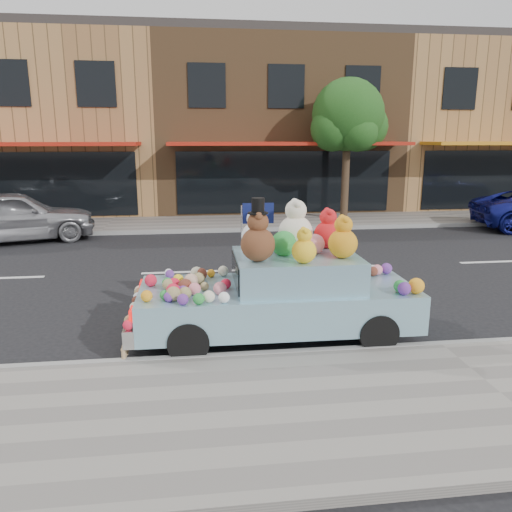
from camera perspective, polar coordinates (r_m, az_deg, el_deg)
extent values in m
plane|color=black|center=(12.54, 9.89, -1.25)|extent=(120.00, 120.00, 0.00)
cube|color=gray|center=(6.97, 26.10, -14.25)|extent=(60.00, 3.00, 0.12)
cube|color=gray|center=(18.70, 4.10, 3.95)|extent=(60.00, 3.00, 0.12)
cube|color=gray|center=(8.13, 20.33, -9.67)|extent=(60.00, 0.12, 0.13)
cube|color=gray|center=(17.26, 5.07, 3.14)|extent=(60.00, 0.12, 0.13)
cube|color=#A47645|center=(24.43, -22.98, 13.28)|extent=(10.00, 8.00, 7.00)
cube|color=#332D2B|center=(24.75, -23.80, 21.72)|extent=(10.00, 8.00, 0.30)
cube|color=black|center=(20.64, -25.37, 7.34)|extent=(8.50, 0.06, 2.40)
cube|color=#AF1E10|center=(19.74, -26.59, 11.38)|extent=(9.00, 1.80, 0.12)
cube|color=black|center=(20.65, -26.41, 17.29)|extent=(1.40, 0.06, 1.60)
cube|color=black|center=(19.94, -17.82, 18.20)|extent=(1.40, 0.06, 1.60)
cube|color=brown|center=(23.87, 1.59, 14.32)|extent=(10.00, 8.00, 7.00)
cube|color=#332D2B|center=(24.20, 1.65, 22.99)|extent=(10.00, 8.00, 0.30)
cube|color=black|center=(19.98, 3.33, 8.44)|extent=(8.50, 0.06, 2.40)
cube|color=#AF1E10|center=(19.04, 3.88, 12.71)|extent=(9.00, 1.80, 0.12)
cube|color=black|center=(19.66, -5.64, 18.83)|extent=(1.40, 0.06, 1.60)
cube|color=black|center=(19.99, 3.48, 18.78)|extent=(1.40, 0.06, 1.60)
cube|color=black|center=(20.75, 12.08, 18.32)|extent=(1.40, 0.06, 1.60)
cube|color=#A47645|center=(27.25, 23.45, 13.15)|extent=(10.00, 8.00, 7.00)
cube|color=#332D2B|center=(27.54, 24.20, 20.73)|extent=(10.00, 8.00, 0.30)
cube|color=black|center=(22.35, 22.28, 17.28)|extent=(1.40, 0.06, 1.60)
cylinder|color=#38281C|center=(19.01, 10.17, 8.60)|extent=(0.28, 0.28, 3.20)
sphere|color=#194313|center=(18.96, 10.47, 15.60)|extent=(2.60, 2.60, 2.60)
sphere|color=#194313|center=(19.45, 12.17, 14.29)|extent=(1.80, 1.80, 1.80)
sphere|color=#194313|center=(18.58, 8.77, 14.17)|extent=(1.60, 1.60, 1.60)
sphere|color=#194313|center=(18.44, 11.57, 13.75)|extent=(1.40, 1.40, 1.40)
sphere|color=#194313|center=(19.44, 9.01, 14.72)|extent=(1.60, 1.60, 1.60)
imported|color=#A4A4A9|center=(16.88, -25.95, 4.12)|extent=(5.02, 3.18, 1.59)
cylinder|color=black|center=(7.72, 13.77, -8.55)|extent=(0.60, 0.20, 0.60)
cylinder|color=black|center=(9.10, 10.36, -4.96)|extent=(0.60, 0.20, 0.60)
cylinder|color=black|center=(7.26, -7.74, -9.71)|extent=(0.60, 0.20, 0.60)
cylinder|color=black|center=(8.72, -7.61, -5.69)|extent=(0.60, 0.20, 0.60)
cube|color=#8ABBCE|center=(7.99, 2.41, -5.48)|extent=(4.31, 1.73, 0.60)
cube|color=#8ABBCE|center=(7.88, 4.60, -1.60)|extent=(1.91, 1.51, 0.50)
cube|color=silver|center=(8.01, -13.61, -6.96)|extent=(0.17, 1.78, 0.26)
cube|color=red|center=(7.26, -13.96, -6.45)|extent=(0.06, 0.28, 0.16)
cube|color=red|center=(8.54, -12.88, -3.36)|extent=(0.06, 0.28, 0.16)
cube|color=black|center=(7.76, -2.30, -1.82)|extent=(0.05, 1.30, 0.40)
sphere|color=#532D17|center=(7.33, 0.22, 1.35)|extent=(0.51, 0.51, 0.51)
sphere|color=#532D17|center=(7.26, 0.22, 3.89)|extent=(0.32, 0.32, 0.32)
sphere|color=#532D17|center=(7.14, 0.34, 4.55)|extent=(0.12, 0.12, 0.12)
sphere|color=#532D17|center=(7.36, 0.11, 4.82)|extent=(0.12, 0.12, 0.12)
cylinder|color=black|center=(7.24, 0.22, 4.94)|extent=(0.30, 0.30, 0.02)
cylinder|color=black|center=(7.23, 0.22, 5.80)|extent=(0.19, 0.19, 0.22)
sphere|color=beige|center=(8.11, 4.53, 2.68)|extent=(0.56, 0.56, 0.56)
sphere|color=beige|center=(8.05, 4.58, 5.22)|extent=(0.35, 0.35, 0.35)
sphere|color=beige|center=(7.92, 4.77, 5.90)|extent=(0.13, 0.13, 0.13)
sphere|color=beige|center=(8.15, 4.42, 6.13)|extent=(0.13, 0.13, 0.13)
sphere|color=#C57B12|center=(7.65, 9.89, 1.41)|extent=(0.45, 0.45, 0.45)
sphere|color=#C57B12|center=(7.59, 9.98, 3.53)|extent=(0.28, 0.28, 0.28)
sphere|color=#C57B12|center=(7.49, 10.22, 4.08)|extent=(0.11, 0.11, 0.11)
sphere|color=#C57B12|center=(7.67, 9.79, 4.32)|extent=(0.11, 0.11, 0.11)
sphere|color=red|center=(8.29, 8.19, 2.44)|extent=(0.45, 0.45, 0.45)
sphere|color=red|center=(8.24, 8.26, 4.42)|extent=(0.28, 0.28, 0.28)
sphere|color=red|center=(8.13, 8.46, 4.95)|extent=(0.11, 0.11, 0.11)
sphere|color=red|center=(8.32, 8.10, 5.15)|extent=(0.11, 0.11, 0.11)
sphere|color=white|center=(8.12, -0.12, 2.30)|extent=(0.44, 0.44, 0.44)
sphere|color=white|center=(8.07, -0.12, 4.29)|extent=(0.27, 0.27, 0.27)
sphere|color=white|center=(7.96, -0.04, 4.82)|extent=(0.10, 0.10, 0.10)
sphere|color=white|center=(8.15, -0.21, 5.02)|extent=(0.10, 0.10, 0.10)
sphere|color=#F9A81B|center=(7.26, 5.51, 0.57)|extent=(0.36, 0.36, 0.36)
sphere|color=#F9A81B|center=(7.21, 5.55, 2.36)|extent=(0.22, 0.22, 0.22)
sphere|color=#F9A81B|center=(7.12, 5.71, 2.82)|extent=(0.09, 0.09, 0.09)
sphere|color=#F9A81B|center=(7.27, 5.43, 3.05)|extent=(0.09, 0.09, 0.09)
sphere|color=#248432|center=(7.75, 3.21, 1.43)|extent=(0.40, 0.40, 0.40)
sphere|color=#DB6D78|center=(7.90, 6.72, 1.37)|extent=(0.32, 0.32, 0.32)
sphere|color=#5C2A80|center=(7.51, -8.97, -3.90)|extent=(0.15, 0.15, 0.15)
sphere|color=yellow|center=(8.02, -8.87, -2.67)|extent=(0.17, 0.17, 0.17)
sphere|color=olive|center=(7.68, -5.91, -3.45)|extent=(0.13, 0.13, 0.13)
sphere|color=#5C2A80|center=(7.23, -9.94, -4.62)|extent=(0.15, 0.15, 0.15)
sphere|color=beige|center=(7.12, -5.42, -4.64)|extent=(0.18, 0.18, 0.18)
sphere|color=#DB6D78|center=(7.48, -7.03, -3.75)|extent=(0.19, 0.19, 0.19)
sphere|color=#5C2A80|center=(7.48, -8.33, -3.93)|extent=(0.15, 0.15, 0.15)
sphere|color=#5C2A80|center=(8.40, -9.83, -2.05)|extent=(0.15, 0.15, 0.15)
sphere|color=#248432|center=(7.33, -10.41, -4.41)|extent=(0.14, 0.14, 0.14)
sphere|color=olive|center=(8.00, -6.55, -2.56)|extent=(0.19, 0.19, 0.19)
sphere|color=beige|center=(8.29, -6.79, -1.94)|extent=(0.21, 0.21, 0.21)
sphere|color=white|center=(7.08, -3.68, -4.76)|extent=(0.16, 0.16, 0.16)
sphere|color=#DB6D78|center=(7.35, -10.11, -4.37)|extent=(0.14, 0.14, 0.14)
sphere|color=white|center=(8.51, -9.96, -1.89)|extent=(0.14, 0.14, 0.14)
sphere|color=#248432|center=(7.05, -6.57, -4.89)|extent=(0.17, 0.17, 0.17)
sphere|color=red|center=(7.73, -3.46, -3.19)|extent=(0.16, 0.16, 0.16)
sphere|color=orange|center=(8.39, -5.16, -1.97)|extent=(0.14, 0.14, 0.14)
sphere|color=red|center=(7.44, -9.46, -3.86)|extent=(0.20, 0.20, 0.20)
sphere|color=olive|center=(7.30, -8.10, -4.23)|extent=(0.19, 0.19, 0.19)
sphere|color=red|center=(7.78, -9.35, -3.15)|extent=(0.19, 0.19, 0.19)
sphere|color=#248432|center=(7.87, -10.09, -3.05)|extent=(0.17, 0.17, 0.17)
sphere|color=red|center=(8.01, -11.94, -2.75)|extent=(0.19, 0.19, 0.19)
sphere|color=olive|center=(7.75, -9.98, -3.24)|extent=(0.18, 0.18, 0.18)
sphere|color=beige|center=(8.43, -3.78, -1.72)|extent=(0.18, 0.18, 0.18)
sphere|color=orange|center=(7.29, -12.39, -4.49)|extent=(0.17, 0.17, 0.17)
sphere|color=#DB6D78|center=(7.44, -4.13, -3.71)|extent=(0.20, 0.20, 0.20)
sphere|color=#5A2619|center=(7.60, -8.10, -3.39)|extent=(0.22, 0.22, 0.22)
sphere|color=#5C2A80|center=(7.06, -8.36, -4.93)|extent=(0.16, 0.16, 0.16)
sphere|color=olive|center=(7.26, -9.41, -4.27)|extent=(0.21, 0.21, 0.21)
sphere|color=#5A2619|center=(8.25, -6.29, -2.04)|extent=(0.20, 0.20, 0.20)
sphere|color=#D8A88C|center=(7.82, -7.45, -2.79)|extent=(0.22, 0.22, 0.22)
sphere|color=beige|center=(8.64, -13.13, -3.88)|extent=(0.18, 0.18, 0.18)
sphere|color=olive|center=(7.35, -14.25, -7.14)|extent=(0.16, 0.16, 0.16)
sphere|color=red|center=(7.20, -14.41, -7.65)|extent=(0.15, 0.15, 0.15)
sphere|color=#5A2619|center=(8.19, -13.48, -4.97)|extent=(0.15, 0.15, 0.15)
sphere|color=olive|center=(7.94, -13.69, -5.63)|extent=(0.13, 0.13, 0.13)
sphere|color=olive|center=(8.56, -13.20, -4.09)|extent=(0.17, 0.17, 0.17)
sphere|color=beige|center=(7.91, -13.72, -5.66)|extent=(0.15, 0.15, 0.15)
sphere|color=red|center=(8.45, -13.28, -4.46)|extent=(0.13, 0.13, 0.13)
sphere|color=white|center=(8.37, -13.34, -4.56)|extent=(0.15, 0.15, 0.15)
sphere|color=#5A2619|center=(8.65, 13.23, -1.72)|extent=(0.16, 0.16, 0.16)
sphere|color=orange|center=(7.85, 17.85, -3.28)|extent=(0.24, 0.24, 0.24)
sphere|color=#5C2A80|center=(7.74, 16.59, -3.59)|extent=(0.20, 0.20, 0.20)
sphere|color=#248432|center=(7.85, 16.12, -3.33)|extent=(0.19, 0.19, 0.19)
sphere|color=#DB6D78|center=(8.73, 13.70, -1.54)|extent=(0.18, 0.18, 0.18)
sphere|color=#5C2A80|center=(8.83, 14.69, -1.39)|extent=(0.19, 0.19, 0.19)
cylinder|color=#997A54|center=(7.33, -14.89, -11.00)|extent=(0.06, 0.06, 0.17)
sphere|color=#997A54|center=(7.29, -14.94, -10.31)|extent=(0.07, 0.07, 0.07)
cylinder|color=#997A54|center=(7.43, -14.77, -10.64)|extent=(0.06, 0.06, 0.17)
sphere|color=#997A54|center=(7.39, -14.82, -9.96)|extent=(0.07, 0.07, 0.07)
cylinder|color=#997A54|center=(7.53, -14.66, -10.29)|extent=(0.06, 0.06, 0.17)
sphere|color=#997A54|center=(7.50, -14.70, -9.62)|extent=(0.07, 0.07, 0.07)
cylinder|color=#997A54|center=(7.64, -14.55, -9.95)|extent=(0.06, 0.06, 0.17)
sphere|color=#997A54|center=(7.60, -14.59, -9.29)|extent=(0.07, 0.07, 0.07)
cylinder|color=#997A54|center=(7.74, -14.44, -9.62)|extent=(0.06, 0.06, 0.17)
sphere|color=#997A54|center=(7.70, -14.48, -8.97)|extent=(0.07, 0.07, 0.07)
cylinder|color=#997A54|center=(7.84, -14.33, -9.29)|extent=(0.06, 0.06, 0.17)
sphere|color=#997A54|center=(7.81, -14.37, -8.65)|extent=(0.07, 0.07, 0.07)
cylinder|color=#997A54|center=(7.95, -14.23, -8.98)|extent=(0.06, 0.06, 0.17)
sphere|color=#997A54|center=(7.91, -14.27, -8.34)|extent=(0.07, 0.07, 0.07)
cylinder|color=#997A54|center=(8.05, -14.13, -8.67)|extent=(0.06, 0.06, 0.17)
sphere|color=#997A54|center=(8.02, -14.17, -8.04)|extent=(0.07, 0.07, 0.07)
cylinder|color=#997A54|center=(8.16, -14.03, -8.38)|extent=(0.06, 0.06, 0.17)
sphere|color=#997A54|center=(8.12, -14.07, -7.75)|extent=(0.07, 0.07, 0.07)
cylinder|color=#997A54|center=(8.26, -13.94, -8.09)|extent=(0.06, 0.06, 0.17)
sphere|color=#997A54|center=(8.23, -13.98, -7.47)|extent=(0.07, 0.07, 0.07)
cylinder|color=#997A54|center=(8.36, -13.85, -7.80)|extent=(0.06, 0.06, 0.17)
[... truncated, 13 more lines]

